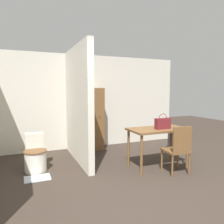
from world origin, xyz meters
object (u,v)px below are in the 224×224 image
(toilet, at_px, (35,156))
(wooden_chair, at_px, (178,148))
(handbag, at_px, (163,123))
(dining_table, at_px, (158,133))
(space_heater, at_px, (174,140))
(wooden_cabinet, at_px, (90,119))

(toilet, bearing_deg, wooden_chair, -26.73)
(wooden_chair, distance_m, handbag, 0.57)
(dining_table, xyz_separation_m, space_heater, (1.13, 0.89, -0.44))
(wooden_chair, distance_m, wooden_cabinet, 2.50)
(wooden_chair, bearing_deg, handbag, 107.61)
(wooden_cabinet, xyz_separation_m, space_heater, (1.99, -0.92, -0.55))
(wooden_chair, bearing_deg, space_heater, 58.28)
(dining_table, height_order, space_heater, dining_table)
(dining_table, distance_m, wooden_cabinet, 2.01)
(toilet, relative_size, wooden_cabinet, 0.43)
(space_heater, bearing_deg, toilet, -178.02)
(wooden_chair, bearing_deg, wooden_cabinet, 118.34)
(handbag, height_order, wooden_cabinet, wooden_cabinet)
(dining_table, height_order, handbag, handbag)
(toilet, xyz_separation_m, space_heater, (3.45, 0.12, -0.02))
(handbag, relative_size, space_heater, 0.62)
(dining_table, distance_m, space_heater, 1.50)
(toilet, height_order, handbag, handbag)
(wooden_chair, height_order, space_heater, wooden_chair)
(dining_table, distance_m, toilet, 2.48)
(dining_table, height_order, wooden_chair, wooden_chair)
(handbag, bearing_deg, wooden_cabinet, 115.55)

